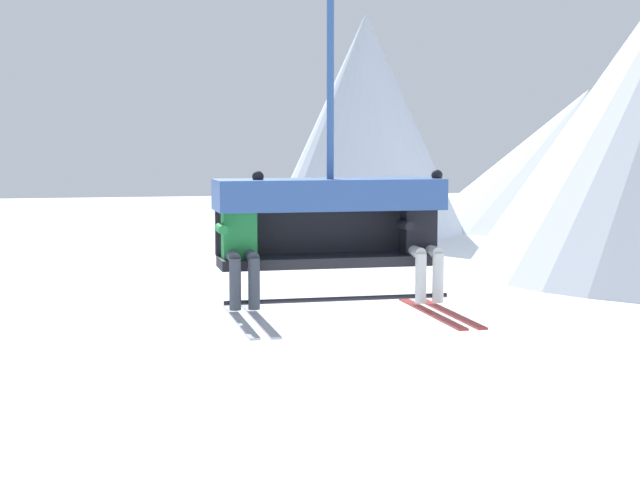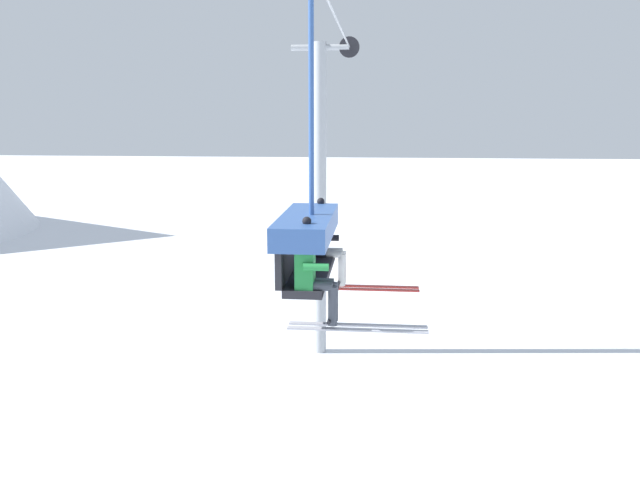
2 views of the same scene
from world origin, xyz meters
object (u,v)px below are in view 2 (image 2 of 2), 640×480
skier_green (315,273)px  skier_black (328,243)px  chairlift_chair (306,233)px  lift_tower_far (321,196)px

skier_green → skier_black: 1.80m
skier_black → chairlift_chair: bearing=166.7°
lift_tower_far → skier_green: lift_tower_far is taller
skier_green → skier_black: same height
chairlift_chair → skier_green: (-0.90, -0.21, -0.32)m
lift_tower_far → chairlift_chair: size_ratio=2.09×
lift_tower_far → skier_green: bearing=-174.9°
skier_green → skier_black: size_ratio=1.00×
chairlift_chair → skier_black: size_ratio=2.56×
lift_tower_far → skier_black: lift_tower_far is taller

